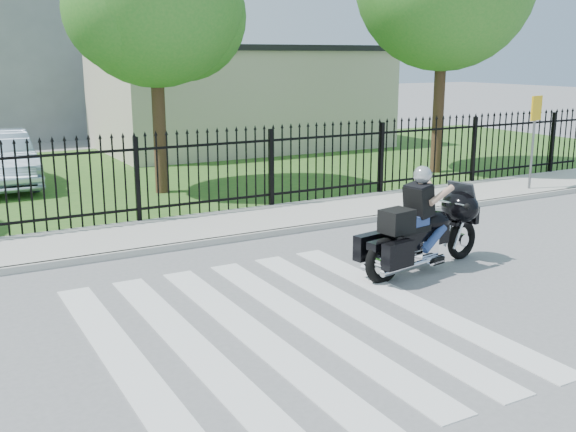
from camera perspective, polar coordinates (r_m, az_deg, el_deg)
ground at (r=8.59m, az=-0.45°, el=-9.50°), size 120.00×120.00×0.00m
crosswalk at (r=8.58m, az=-0.45°, el=-9.47°), size 5.00×5.50×0.01m
sidewalk at (r=12.95m, az=-11.15°, el=-1.53°), size 40.00×2.00×0.12m
curb at (r=12.03m, az=-9.66°, el=-2.61°), size 40.00×0.12×0.12m
grass_strip at (r=19.60m, az=-17.60°, el=3.00°), size 40.00×12.00×0.02m
iron_fence at (r=13.70m, az=-12.63°, el=2.83°), size 26.00×0.04×1.80m
building_low at (r=25.40m, az=-4.03°, el=9.80°), size 10.00×6.00×3.50m
building_low_roof at (r=25.35m, az=-4.10°, el=13.97°), size 10.20×6.20×0.20m
motorcycle_rider at (r=10.82m, az=11.29°, el=-0.95°), size 2.60×1.13×1.73m
traffic_sign at (r=17.61m, az=20.17°, el=7.41°), size 0.49×0.17×2.28m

